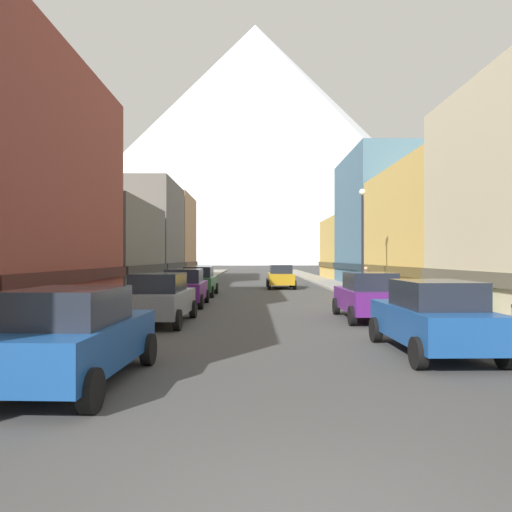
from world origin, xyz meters
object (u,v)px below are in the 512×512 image
(pedestrian_0, at_px, (366,281))
(car_left_3, at_px, (199,281))
(car_left_0, at_px, (74,336))
(potted_plant_0, at_px, (479,307))
(streetlamp_right, at_px, (362,227))
(car_left_1, at_px, (160,298))
(car_right_0, at_px, (433,317))
(car_driving_0, at_px, (281,276))
(car_right_1, at_px, (368,296))
(car_left_2, at_px, (185,287))

(pedestrian_0, bearing_deg, car_left_3, 175.58)
(car_left_0, distance_m, pedestrian_0, 22.54)
(potted_plant_0, height_order, streetlamp_right, streetlamp_right)
(streetlamp_right, bearing_deg, car_left_3, 157.27)
(car_left_0, bearing_deg, potted_plant_0, 33.78)
(car_left_1, height_order, streetlamp_right, streetlamp_right)
(car_right_0, height_order, pedestrian_0, pedestrian_0)
(car_left_1, height_order, car_right_0, same)
(pedestrian_0, bearing_deg, potted_plant_0, -86.69)
(car_left_3, bearing_deg, streetlamp_right, -22.73)
(car_left_3, bearing_deg, car_left_0, -90.01)
(car_left_3, height_order, potted_plant_0, car_left_3)
(car_left_0, xyz_separation_m, car_driving_0, (5.40, 27.96, 0.00))
(car_right_1, height_order, potted_plant_0, car_right_1)
(car_left_0, relative_size, pedestrian_0, 2.73)
(car_left_3, height_order, car_right_1, same)
(car_left_3, relative_size, car_right_1, 1.00)
(car_left_3, distance_m, car_right_1, 13.92)
(car_left_3, relative_size, streetlamp_right, 0.75)
(car_right_1, height_order, streetlamp_right, streetlamp_right)
(car_left_0, relative_size, car_left_2, 1.01)
(car_left_1, height_order, potted_plant_0, car_left_1)
(car_left_0, distance_m, car_driving_0, 28.48)
(car_left_2, distance_m, car_right_0, 14.07)
(car_right_1, xyz_separation_m, pedestrian_0, (2.45, 10.88, 0.01))
(car_left_1, xyz_separation_m, car_right_1, (7.60, 1.04, 0.00))
(car_driving_0, xyz_separation_m, pedestrian_0, (4.65, -7.79, 0.01))
(car_left_0, relative_size, car_left_1, 1.01)
(car_right_0, bearing_deg, car_left_1, 144.31)
(car_left_0, relative_size, car_right_0, 1.01)
(car_left_2, bearing_deg, car_left_1, -90.02)
(car_left_0, height_order, potted_plant_0, car_left_0)
(car_left_1, distance_m, potted_plant_0, 10.85)
(car_left_2, xyz_separation_m, streetlamp_right, (9.15, 2.49, 3.09))
(car_left_3, xyz_separation_m, car_right_0, (7.60, -18.16, 0.00))
(car_left_2, relative_size, streetlamp_right, 0.75)
(car_left_0, relative_size, car_driving_0, 1.02)
(car_left_0, xyz_separation_m, car_left_2, (0.00, 14.63, 0.00))
(car_left_0, distance_m, car_left_3, 20.95)
(potted_plant_0, relative_size, streetlamp_right, 0.16)
(car_right_0, distance_m, potted_plant_0, 5.47)
(car_driving_0, xyz_separation_m, streetlamp_right, (3.75, -10.85, 3.09))
(car_left_3, bearing_deg, pedestrian_0, -4.42)
(car_left_0, height_order, car_left_3, same)
(potted_plant_0, bearing_deg, car_left_3, 128.20)
(car_left_3, xyz_separation_m, car_driving_0, (5.40, 7.01, 0.00))
(car_driving_0, distance_m, potted_plant_0, 21.43)
(car_left_2, relative_size, car_driving_0, 1.00)
(car_left_1, relative_size, car_right_1, 1.01)
(car_driving_0, height_order, streetlamp_right, streetlamp_right)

